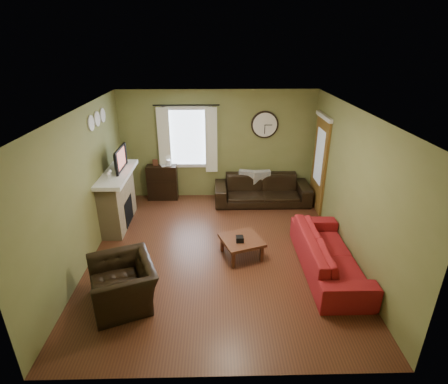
{
  "coord_description": "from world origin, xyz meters",
  "views": [
    {
      "loc": [
        -0.04,
        -5.48,
        3.65
      ],
      "look_at": [
        0.1,
        0.4,
        1.05
      ],
      "focal_mm": 28.0,
      "sensor_mm": 36.0,
      "label": 1
    }
  ],
  "objects_px": {
    "sofa_brown": "(262,190)",
    "sofa_red": "(329,254)",
    "coffee_table": "(241,247)",
    "armchair": "(123,283)",
    "bookshelf": "(163,182)"
  },
  "relations": [
    {
      "from": "sofa_brown",
      "to": "sofa_red",
      "type": "bearing_deg",
      "value": -73.59
    },
    {
      "from": "sofa_brown",
      "to": "sofa_red",
      "type": "distance_m",
      "value": 2.82
    },
    {
      "from": "sofa_brown",
      "to": "coffee_table",
      "type": "xyz_separation_m",
      "value": [
        -0.65,
        -2.26,
        -0.15
      ]
    },
    {
      "from": "sofa_brown",
      "to": "sofa_red",
      "type": "xyz_separation_m",
      "value": [
        0.8,
        -2.71,
        -0.01
      ]
    },
    {
      "from": "sofa_red",
      "to": "armchair",
      "type": "bearing_deg",
      "value": 102.21
    },
    {
      "from": "bookshelf",
      "to": "armchair",
      "type": "distance_m",
      "value": 3.71
    },
    {
      "from": "bookshelf",
      "to": "coffee_table",
      "type": "relative_size",
      "value": 1.27
    },
    {
      "from": "armchair",
      "to": "sofa_red",
      "type": "bearing_deg",
      "value": 80.01
    },
    {
      "from": "armchair",
      "to": "coffee_table",
      "type": "xyz_separation_m",
      "value": [
        1.84,
        1.16,
        -0.15
      ]
    },
    {
      "from": "sofa_red",
      "to": "coffee_table",
      "type": "height_order",
      "value": "sofa_red"
    },
    {
      "from": "bookshelf",
      "to": "sofa_brown",
      "type": "height_order",
      "value": "bookshelf"
    },
    {
      "from": "sofa_brown",
      "to": "armchair",
      "type": "bearing_deg",
      "value": -125.99
    },
    {
      "from": "sofa_brown",
      "to": "coffee_table",
      "type": "height_order",
      "value": "sofa_brown"
    },
    {
      "from": "sofa_red",
      "to": "armchair",
      "type": "height_order",
      "value": "armchair"
    },
    {
      "from": "sofa_brown",
      "to": "armchair",
      "type": "xyz_separation_m",
      "value": [
        -2.48,
        -3.42,
        0.0
      ]
    }
  ]
}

